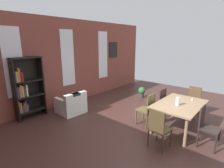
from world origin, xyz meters
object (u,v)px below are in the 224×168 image
Objects in this scene: dining_chair_far_left at (147,108)px; potted_plant_by_shelf at (142,92)px; dining_chair_near_left at (206,125)px; dining_chair_head_right at (193,101)px; vase_on_table at (178,101)px; dining_chair_head_left at (159,128)px; bookshelf_tall at (26,89)px; armchair_white at (71,105)px; dining_table at (179,106)px; dining_chair_far_right at (159,102)px.

potted_plant_by_shelf is (2.05, 1.44, -0.25)m from dining_chair_far_left.
dining_chair_far_left is 1.00× the size of dining_chair_near_left.
dining_chair_head_right is 1.71m from dining_chair_near_left.
dining_chair_head_left is (-1.00, 0.01, -0.34)m from vase_on_table.
bookshelf_tall is at bearing 119.99° from vase_on_table.
bookshelf_tall is 2.30× the size of armchair_white.
dining_chair_near_left is 1.14× the size of armchair_white.
dining_chair_near_left is 5.03m from bookshelf_tall.
vase_on_table is at bearing -0.42° from dining_chair_head_left.
potted_plant_by_shelf is at bearing 52.48° from dining_table.
armchair_white is at bearing -31.90° from bookshelf_tall.
vase_on_table is 0.23× the size of dining_chair_far_right.
bookshelf_tall reaches higher than armchair_white.
dining_chair_head_right is at bearing -52.02° from armchair_white.
dining_chair_near_left is (-0.18, -0.76, -0.34)m from vase_on_table.
dining_chair_far_left is 2.52m from potted_plant_by_shelf.
dining_chair_far_left is 2.04× the size of potted_plant_by_shelf.
dining_chair_far_right is at bearing -55.55° from armchair_white.
dining_chair_far_right is (0.72, 1.52, 0.00)m from dining_chair_near_left.
vase_on_table is 0.85m from dining_chair_near_left.
armchair_white is at bearing 112.07° from dining_table.
potted_plant_by_shelf is at bearing 49.63° from vase_on_table.
potted_plant_by_shelf is (2.86, 2.19, -0.25)m from dining_chair_head_left.
dining_chair_near_left reaches higher than potted_plant_by_shelf.
dining_chair_head_right is (1.54, -0.76, 0.00)m from dining_chair_far_left.
dining_chair_near_left is 1.00× the size of dining_chair_far_right.
bookshelf_tall is at bearing 123.41° from dining_chair_far_left.
dining_chair_head_right is at bearing -0.30° from dining_chair_head_left.
vase_on_table is at bearing 76.64° from dining_chair_near_left.
dining_chair_near_left is (-1.54, -0.75, 0.00)m from dining_chair_head_right.
dining_table is at bearing 179.76° from dining_chair_head_right.
bookshelf_tall is 4.44m from potted_plant_by_shelf.
dining_chair_far_left reaches higher than potted_plant_by_shelf.
armchair_white is at bearing 103.14° from dining_chair_near_left.
bookshelf_tall is at bearing 148.10° from armchair_white.
dining_chair_far_right is at bearing 54.64° from vase_on_table.
bookshelf_tall is at bearing 113.86° from dining_chair_near_left.
dining_chair_head_left is 3.13m from armchair_white.
dining_chair_near_left is at bearing -89.84° from dining_chair_far_left.
dining_chair_far_right is 1.98m from potted_plant_by_shelf.
dining_chair_far_left and dining_chair_head_left have the same top height.
bookshelf_tall reaches higher than dining_chair_far_left.
dining_chair_far_left reaches higher than dining_table.
dining_chair_head_left is at bearing -153.92° from dining_chair_far_right.
vase_on_table is at bearing -70.84° from armchair_white.
dining_table is at bearing -58.02° from bookshelf_tall.
dining_chair_head_left is (-1.18, 0.01, -0.15)m from dining_table.
dining_chair_head_right is 1.00× the size of dining_chair_far_right.
vase_on_table reaches higher than dining_chair_far_right.
bookshelf_tall is 4.10× the size of potted_plant_by_shelf.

